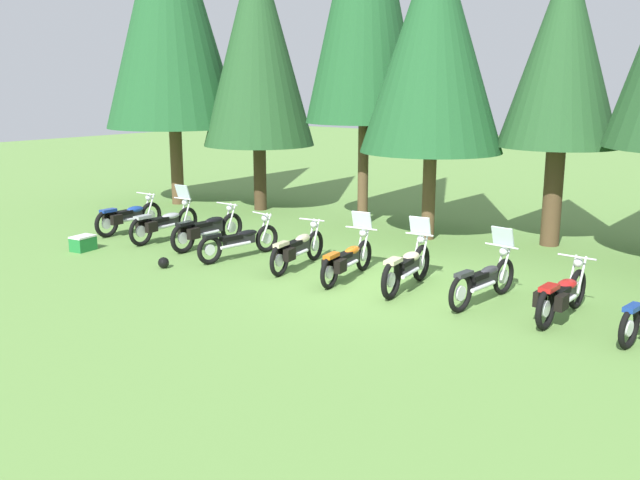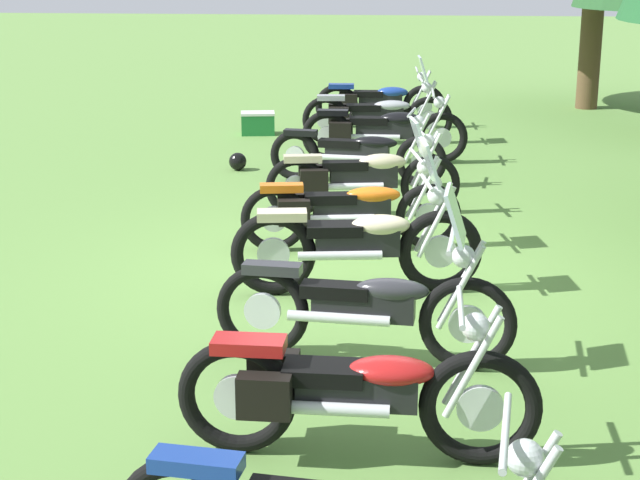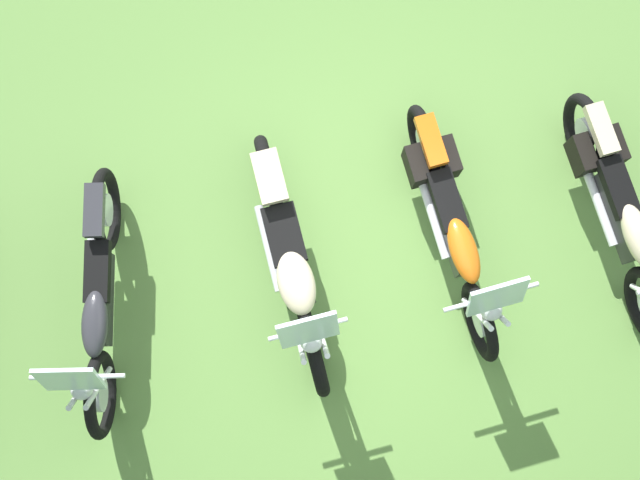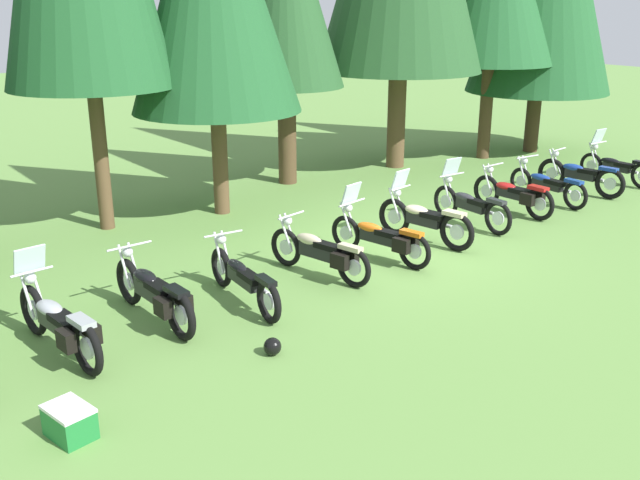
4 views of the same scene
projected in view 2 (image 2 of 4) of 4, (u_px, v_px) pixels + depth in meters
name	position (u px, v px, depth m)	size (l,w,h in m)	color
ground_plane	(358.00, 269.00, 9.78)	(80.00, 80.00, 0.00)	#608C42
motorcycle_0	(378.00, 101.00, 17.48)	(0.75, 2.27, 1.03)	black
motorcycle_1	(376.00, 114.00, 16.04)	(0.67, 2.41, 1.39)	black
motorcycle_2	(382.00, 131.00, 14.60)	(0.74, 2.42, 1.03)	black
motorcycle_3	(359.00, 152.00, 13.28)	(0.68, 2.37, 0.99)	black
motorcycle_4	(360.00, 178.00, 11.65)	(0.77, 2.26, 1.01)	black
motorcycle_5	(349.00, 207.00, 10.31)	(0.82, 2.27, 1.35)	black
motorcycle_6	(360.00, 242.00, 8.98)	(0.66, 2.26, 1.39)	black
motorcycle_7	(368.00, 305.00, 7.45)	(0.70, 2.26, 1.37)	black
motorcycle_8	(350.00, 390.00, 6.04)	(0.69, 2.21, 1.02)	black
picnic_cooler	(258.00, 123.00, 16.92)	(0.49, 0.62, 0.37)	#1E7233
dropped_helmet	(238.00, 161.00, 14.17)	(0.25, 0.25, 0.25)	black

